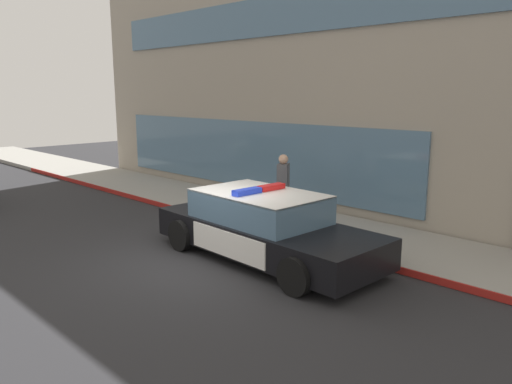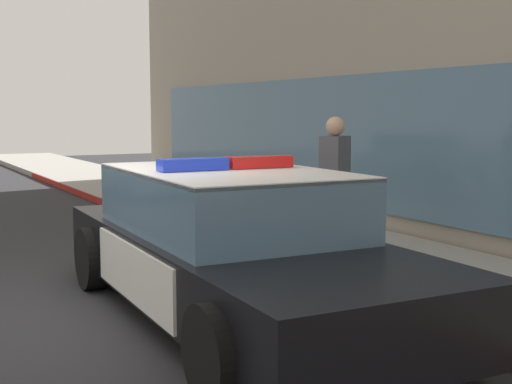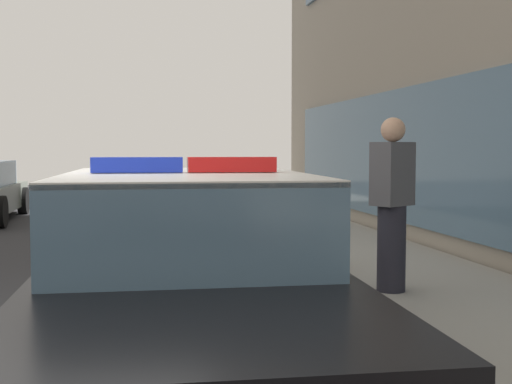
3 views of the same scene
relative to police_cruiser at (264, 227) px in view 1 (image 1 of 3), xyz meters
name	(u,v)px [view 1 (image 1 of 3)]	position (x,y,z in m)	size (l,w,h in m)	color
ground	(203,260)	(-0.80, -0.98, -0.68)	(48.00, 48.00, 0.00)	#262628
sidewalk	(309,225)	(-0.80, 2.48, -0.61)	(48.00, 2.62, 0.15)	gray
curb_red_paint	(273,236)	(-0.80, 1.15, -0.61)	(28.80, 0.04, 0.14)	maroon
storefront_building	(400,79)	(-2.09, 9.01, 3.16)	(20.73, 10.44, 7.67)	gray
police_cruiser	(264,227)	(0.00, 0.00, 0.00)	(5.14, 2.27, 1.49)	black
fire_hydrant	(238,202)	(-2.68, 1.77, -0.18)	(0.34, 0.39, 0.73)	silver
pedestrian_on_sidewalk	(283,188)	(-1.38, 2.13, 0.33)	(0.43, 0.48, 1.71)	#23232D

